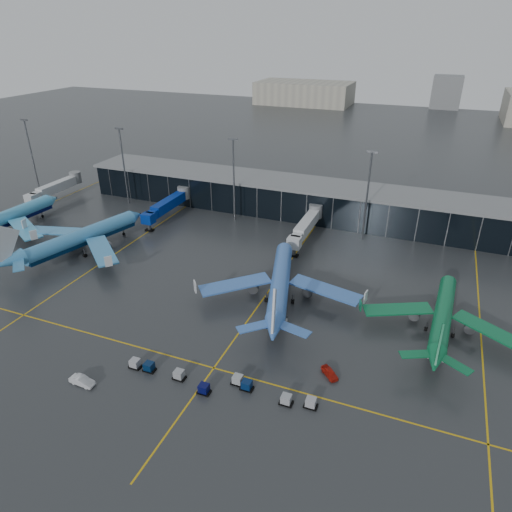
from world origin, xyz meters
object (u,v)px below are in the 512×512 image
at_px(airliner_klm_west, 2,211).
at_px(airliner_klm_near, 281,272).
at_px(service_van_red, 330,373).
at_px(service_van_white, 82,381).
at_px(mobile_airstair, 278,320).
at_px(airliner_aer_lingus, 445,305).
at_px(airliner_arkefly, 81,228).
at_px(baggage_carts, 217,383).

distance_m(airliner_klm_west, airliner_klm_near, 86.75).
distance_m(service_van_red, service_van_white, 42.72).
xyz_separation_m(airliner_klm_west, airliner_klm_near, (86.66, -4.00, -0.23)).
bearing_deg(mobile_airstair, airliner_klm_near, 131.16).
relative_size(airliner_klm_west, airliner_aer_lingus, 1.20).
distance_m(airliner_arkefly, baggage_carts, 65.56).
xyz_separation_m(mobile_airstair, service_van_red, (13.63, -11.61, -0.09)).
bearing_deg(baggage_carts, mobile_airstair, 80.20).
bearing_deg(airliner_aer_lingus, airliner_klm_west, -178.52).
relative_size(baggage_carts, service_van_white, 7.34).
xyz_separation_m(airliner_aer_lingus, service_van_white, (-56.34, -39.65, -4.92)).
xyz_separation_m(baggage_carts, mobile_airstair, (3.67, 21.26, 0.01)).
relative_size(airliner_aer_lingus, service_van_white, 7.97).
xyz_separation_m(airliner_klm_west, mobile_airstair, (89.54, -13.47, -6.05)).
xyz_separation_m(airliner_arkefly, baggage_carts, (56.10, -33.37, -6.10)).
bearing_deg(airliner_klm_near, baggage_carts, -106.74).
bearing_deg(service_van_red, service_van_white, 160.04).
relative_size(baggage_carts, mobile_airstair, 8.92).
bearing_deg(service_van_white, airliner_klm_near, -27.99).
height_order(airliner_aer_lingus, baggage_carts, airliner_aer_lingus).
distance_m(airliner_klm_west, mobile_airstair, 90.75).
bearing_deg(mobile_airstair, service_van_white, -106.34).
xyz_separation_m(mobile_airstair, service_van_white, (-25.21, -29.41, -0.00)).
bearing_deg(airliner_klm_west, airliner_aer_lingus, 1.60).
relative_size(airliner_arkefly, service_van_red, 11.14).
bearing_deg(airliner_arkefly, mobile_airstair, 3.49).
xyz_separation_m(airliner_klm_near, airliner_aer_lingus, (34.01, 0.76, -0.90)).
bearing_deg(airliner_klm_near, airliner_klm_west, 162.10).
relative_size(airliner_klm_west, service_van_red, 11.09).
bearing_deg(service_van_white, mobile_airstair, -38.72).
bearing_deg(service_van_red, baggage_carts, 164.58).
bearing_deg(baggage_carts, service_van_red, 29.16).
relative_size(airliner_aer_lingus, service_van_red, 9.24).
xyz_separation_m(airliner_klm_west, airliner_arkefly, (29.77, -1.36, 0.03)).
bearing_deg(airliner_klm_near, service_van_white, -135.13).
bearing_deg(airliner_aer_lingus, service_van_red, -125.68).
height_order(airliner_klm_west, airliner_aer_lingus, airliner_klm_west).
height_order(airliner_klm_west, airliner_klm_near, airliner_klm_west).
bearing_deg(mobile_airstair, airliner_klm_west, -164.29).
height_order(mobile_airstair, service_van_red, mobile_airstair).
relative_size(mobile_airstair, service_van_white, 0.82).
height_order(airliner_klm_near, baggage_carts, airliner_klm_near).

